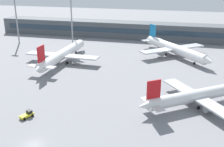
# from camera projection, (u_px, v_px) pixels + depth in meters

# --- Properties ---
(ground_plane) EXTENTS (400.00, 400.00, 0.00)m
(ground_plane) POSITION_uv_depth(u_px,v_px,m) (91.00, 80.00, 95.90)
(ground_plane) COLOR gray
(terminal_building) EXTENTS (155.87, 12.13, 9.00)m
(terminal_building) POSITION_uv_depth(u_px,v_px,m) (129.00, 30.00, 157.28)
(terminal_building) COLOR #4C5156
(terminal_building) RESTS_ON ground_plane
(airplane_near) EXTENTS (32.98, 26.78, 9.70)m
(airplane_near) POSITION_uv_depth(u_px,v_px,m) (200.00, 95.00, 76.78)
(airplane_near) COLOR silver
(airplane_near) RESTS_ON ground_plane
(airplane_mid) EXTENTS (31.41, 45.13, 11.15)m
(airplane_mid) POSITION_uv_depth(u_px,v_px,m) (63.00, 54.00, 114.33)
(airplane_mid) COLOR white
(airplane_mid) RESTS_ON ground_plane
(airplane_far) EXTENTS (33.20, 37.60, 11.47)m
(airplane_far) POSITION_uv_depth(u_px,v_px,m) (175.00, 49.00, 121.86)
(airplane_far) COLOR white
(airplane_far) RESTS_ON ground_plane
(baggage_tug_yellow) EXTENTS (2.93, 3.90, 1.75)m
(baggage_tug_yellow) POSITION_uv_depth(u_px,v_px,m) (27.00, 114.00, 70.64)
(baggage_tug_yellow) COLOR yellow
(baggage_tug_yellow) RESTS_ON ground_plane
(floodlight_tower_west) EXTENTS (3.20, 0.80, 25.95)m
(floodlight_tower_west) POSITION_uv_depth(u_px,v_px,m) (16.00, 15.00, 141.13)
(floodlight_tower_west) COLOR gray
(floodlight_tower_west) RESTS_ON ground_plane
(floodlight_tower_east) EXTENTS (3.20, 0.80, 30.08)m
(floodlight_tower_east) POSITION_uv_depth(u_px,v_px,m) (71.00, 12.00, 135.74)
(floodlight_tower_east) COLOR gray
(floodlight_tower_east) RESTS_ON ground_plane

